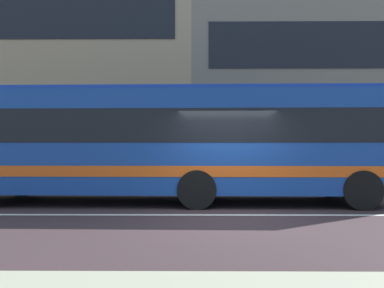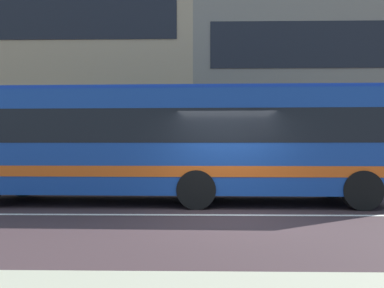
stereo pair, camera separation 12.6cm
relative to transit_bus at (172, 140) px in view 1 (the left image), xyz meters
name	(u,v)px [view 1 (the left image)]	position (x,y,z in m)	size (l,w,h in m)	color
ground_plane	(230,215)	(1.49, -2.06, -1.77)	(160.00, 160.00, 0.00)	#392A2D
lane_centre_line	(230,215)	(1.49, -2.06, -1.77)	(60.00, 0.16, 0.01)	silver
apartment_block_left	(40,62)	(-9.05, 13.05, 5.18)	(19.06, 12.02, 13.90)	tan
apartment_block_right	(356,84)	(10.66, 13.05, 3.72)	(20.37, 12.02, 10.99)	gray
transit_bus	(172,140)	(0.00, 0.00, 0.00)	(11.85, 2.90, 3.21)	#173F92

